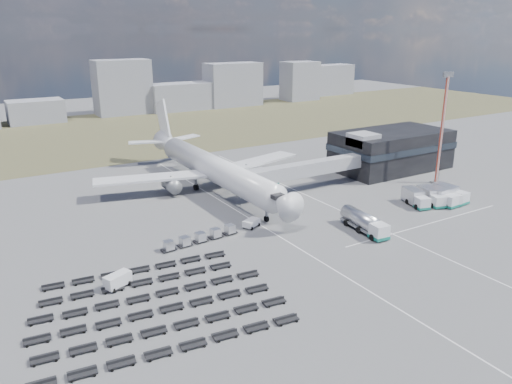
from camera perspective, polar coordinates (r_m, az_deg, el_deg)
ground at (r=88.64m, az=4.33°, el=-5.18°), size 420.00×420.00×0.00m
grass_strip at (r=185.63m, az=-15.86°, el=6.58°), size 420.00×90.00×0.01m
lane_markings at (r=96.39m, az=8.04°, el=-3.34°), size 47.12×110.00×0.01m
terminal at (r=134.54m, az=15.16°, el=4.73°), size 30.40×16.40×11.00m
jet_bridge at (r=111.41m, az=4.98°, el=2.47°), size 30.30×3.80×7.05m
airliner at (r=113.27m, az=-5.14°, el=2.86°), size 51.59×64.53×17.62m
skyline at (r=219.60m, az=-20.49°, el=10.09°), size 301.43×24.23×22.81m
fuel_tanker at (r=92.21m, az=12.27°, el=-3.41°), size 3.79×11.29×3.58m
pushback_tug at (r=92.45m, az=-0.54°, el=-3.61°), size 3.81×3.09×1.49m
utility_van at (r=74.37m, az=-15.52°, el=-9.75°), size 4.24×3.13×2.10m
catering_truck at (r=118.71m, az=1.10°, el=1.76°), size 4.04×7.00×3.02m
service_trucks_near at (r=110.60m, az=19.38°, el=-0.49°), size 11.57×9.94×3.00m
service_trucks_far at (r=112.48m, az=20.79°, el=-0.32°), size 6.84×8.03×3.09m
uld_row at (r=86.51m, az=-6.37°, el=-5.16°), size 14.62×2.69×1.60m
baggage_dollies at (r=68.87m, az=-11.67°, el=-12.47°), size 33.99×26.10×0.73m
floodlight_mast at (r=123.83m, az=20.48°, el=6.76°), size 2.47×2.00×25.91m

